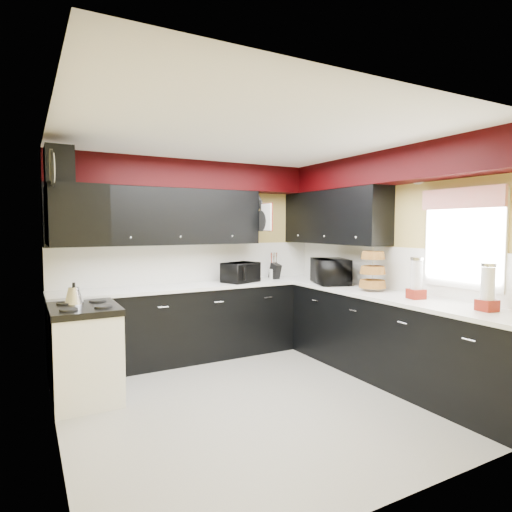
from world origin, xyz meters
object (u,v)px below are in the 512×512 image
Objects in this scene: toaster_oven at (241,272)px; utensil_crock at (274,274)px; microwave at (331,271)px; kettle at (74,295)px; knife_block at (275,271)px.

toaster_oven is 0.58m from utensil_crock.
microwave is 4.15× the size of utensil_crock.
toaster_oven is 2.16m from kettle.
microwave reaches higher than utensil_crock.
microwave is 0.89m from utensil_crock.
knife_block is (0.00, -0.03, 0.04)m from utensil_crock.
utensil_crock is at bearing 81.28° from knife_block.
toaster_oven is 3.22× the size of utensil_crock.
knife_block is (0.57, 0.08, -0.02)m from toaster_oven.
knife_block is 1.19× the size of kettle.
kettle reaches higher than utensil_crock.
microwave is 0.86m from knife_block.
utensil_crock is 0.77× the size of kettle.
kettle is at bearing -176.11° from knife_block.
microwave is at bearing -65.21° from utensil_crock.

